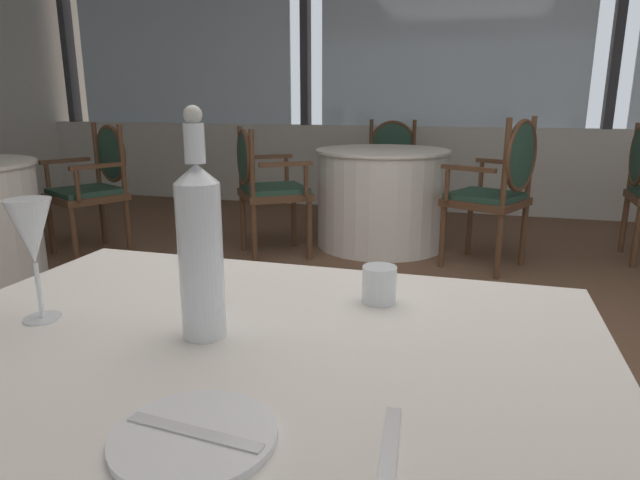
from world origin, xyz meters
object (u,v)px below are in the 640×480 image
dining_chair_0_2 (263,181)px  dining_chair_2_0 (96,179)px  water_bottle (200,247)px  side_plate (194,437)px  dining_chair_0_0 (501,183)px  wine_glass (31,234)px  water_tumbler (379,284)px  dining_chair_0_1 (391,163)px

dining_chair_0_2 → dining_chair_2_0: bearing=155.8°
water_bottle → dining_chair_2_0: water_bottle is taller
side_plate → dining_chair_0_0: 3.31m
side_plate → dining_chair_0_0: (0.44, 3.28, -0.16)m
wine_glass → water_tumbler: (0.56, 0.25, -0.12)m
water_bottle → water_tumbler: (0.25, 0.23, -0.12)m
water_tumbler → dining_chair_2_0: 3.51m
dining_chair_0_2 → dining_chair_0_0: bearing=-30.2°
dining_chair_0_1 → water_bottle: bearing=0.1°
dining_chair_0_2 → dining_chair_0_1: bearing=30.1°
water_bottle → dining_chair_0_0: bearing=79.4°
dining_chair_2_0 → water_tumbler: bearing=73.3°
dining_chair_0_1 → wine_glass: bearing=-4.0°
side_plate → dining_chair_0_2: bearing=110.5°
side_plate → dining_chair_0_0: bearing=82.3°
water_bottle → dining_chair_0_2: bearing=110.0°
water_bottle → dining_chair_0_2: water_bottle is taller
wine_glass → dining_chair_0_2: bearing=104.4°
dining_chair_0_1 → dining_chair_0_2: dining_chair_0_1 is taller
dining_chair_0_0 → wine_glass: bearing=99.2°
water_bottle → water_tumbler: 0.36m
dining_chair_0_0 → water_tumbler: bearing=108.8°
water_tumbler → dining_chair_0_2: 2.97m
dining_chair_0_1 → water_tumbler: bearing=3.7°
side_plate → dining_chair_0_2: 3.37m
water_tumbler → water_bottle: bearing=-137.1°
water_tumbler → dining_chair_0_0: bearing=83.5°
dining_chair_0_1 → dining_chair_0_0: bearing=30.1°
dining_chair_0_1 → dining_chair_0_2: 1.62m
dining_chair_0_1 → dining_chair_2_0: dining_chair_2_0 is taller
side_plate → water_tumbler: size_ratio=2.69×
water_tumbler → dining_chair_2_0: dining_chair_2_0 is taller
wine_glass → dining_chair_0_2: (-0.75, 2.91, -0.35)m
wine_glass → dining_chair_0_1: (-0.06, 4.37, -0.36)m
side_plate → dining_chair_0_1: dining_chair_0_1 is taller
water_tumbler → dining_chair_0_2: size_ratio=0.08×
water_bottle → wine_glass: water_bottle is taller
dining_chair_2_0 → dining_chair_0_2: bearing=127.7°
water_bottle → wine_glass: 0.31m
water_tumbler → side_plate: bearing=-104.2°
wine_glass → dining_chair_0_0: (0.87, 3.03, -0.31)m
water_tumbler → dining_chair_0_0: 2.81m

